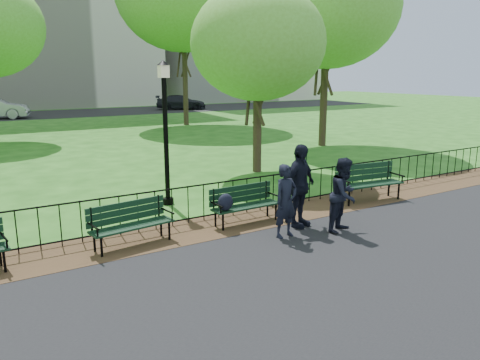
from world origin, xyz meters
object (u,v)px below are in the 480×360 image
park_bench_left_a (130,219)px  person_mid (344,195)px  tree_near_e (258,43)px  park_bench_main (237,201)px  sedan_dark (181,102)px  park_bench_right_a (368,178)px  lamppost (166,128)px  tree_mid_e (327,6)px  person_left (286,201)px  person_right (299,186)px

park_bench_left_a → person_mid: bearing=-28.2°
tree_near_e → person_mid: (-1.95, -6.33, -3.56)m
park_bench_main → sedan_dark: bearing=66.3°
tree_near_e → sedan_dark: bearing=70.5°
park_bench_left_a → park_bench_right_a: park_bench_right_a is taller
lamppost → sedan_dark: bearing=64.7°
tree_near_e → tree_mid_e: 7.26m
park_bench_right_a → person_mid: person_mid is taller
person_left → park_bench_main: bearing=104.9°
lamppost → person_right: lamppost is taller
park_bench_main → person_left: bearing=-70.5°
park_bench_left_a → sedan_dark: sedan_dark is taller
park_bench_main → park_bench_left_a: size_ratio=0.96×
park_bench_left_a → tree_near_e: bearing=29.7°
park_bench_right_a → tree_near_e: (-0.41, 4.80, 3.76)m
tree_mid_e → person_mid: (-8.03, -9.78, -5.53)m
person_left → person_mid: bearing=-20.7°
person_left → sedan_dark: (13.09, 33.76, -0.10)m
park_bench_left_a → person_mid: size_ratio=1.07×
tree_near_e → sedan_dark: 29.70m
person_left → person_right: person_right is taller
park_bench_right_a → person_right: bearing=-158.2°
park_bench_left_a → person_mid: (4.26, -1.61, 0.28)m
park_bench_left_a → person_left: 3.21m
park_bench_right_a → person_mid: 2.82m
park_bench_main → person_right: 1.44m
person_mid → person_right: person_right is taller
person_left → person_mid: 1.36m
park_bench_left_a → lamppost: (1.85, 2.43, 1.48)m
tree_near_e → person_mid: size_ratio=3.88×
tree_near_e → person_left: 7.70m
tree_near_e → person_left: (-3.27, -5.98, -3.59)m
park_bench_main → park_bench_left_a: bearing=177.7°
tree_mid_e → person_left: (-9.34, -9.43, -5.56)m
person_left → sedan_dark: size_ratio=0.33×
tree_mid_e → tree_near_e: bearing=-150.4°
person_mid → park_bench_left_a: bearing=138.6°
tree_near_e → person_right: (-2.60, -5.59, -3.43)m
person_mid → person_right: size_ratio=0.87×
park_bench_main → tree_near_e: 7.15m
tree_near_e → lamppost: bearing=-152.4°
lamppost → person_mid: 4.86m
sedan_dark → tree_mid_e: bearing=-163.9°
park_bench_left_a → person_left: person_left is taller
person_left → person_mid: (1.32, -0.35, 0.03)m
tree_near_e → sedan_dark: size_ratio=1.35×
park_bench_main → park_bench_right_a: bearing=-1.6°
person_mid → lamppost: bearing=100.1°
person_right → park_bench_main: bearing=126.1°
park_bench_main → lamppost: (-0.64, 2.48, 1.45)m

